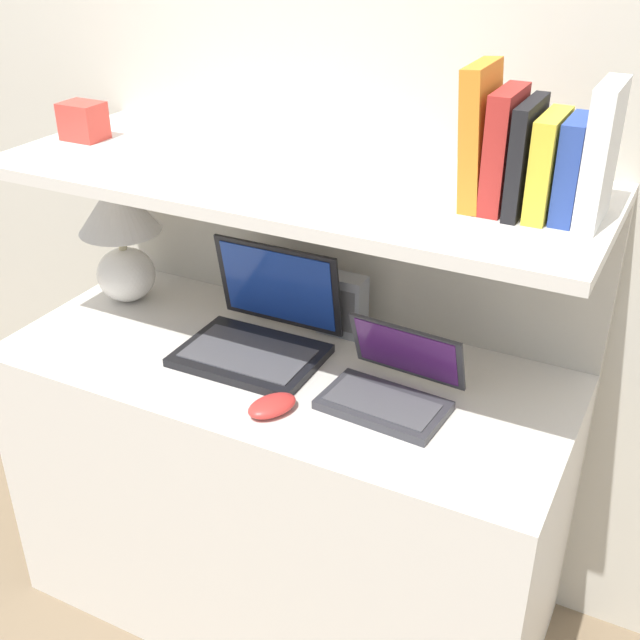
# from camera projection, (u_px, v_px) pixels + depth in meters

# --- Properties ---
(wall_back) EXTENTS (6.00, 0.05, 2.40)m
(wall_back) POSITION_uv_depth(u_px,v_px,m) (349.00, 140.00, 1.91)
(wall_back) COLOR beige
(wall_back) RESTS_ON ground_plane
(desk) EXTENTS (1.33, 0.57, 0.76)m
(desk) POSITION_uv_depth(u_px,v_px,m) (285.00, 493.00, 2.03)
(desk) COLOR silver
(desk) RESTS_ON ground_plane
(back_riser) EXTENTS (1.33, 0.04, 1.17)m
(back_riser) POSITION_uv_depth(u_px,v_px,m) (338.00, 368.00, 2.17)
(back_riser) COLOR beige
(back_riser) RESTS_ON ground_plane
(shelf) EXTENTS (1.33, 0.51, 0.03)m
(shelf) POSITION_uv_depth(u_px,v_px,m) (292.00, 179.00, 1.70)
(shelf) COLOR silver
(shelf) RESTS_ON back_riser
(table_lamp) EXTENTS (0.21, 0.21, 0.34)m
(table_lamp) POSITION_uv_depth(u_px,v_px,m) (121.00, 229.00, 2.05)
(table_lamp) COLOR white
(table_lamp) RESTS_ON desk
(laptop_large) EXTENTS (0.33, 0.29, 0.24)m
(laptop_large) POSITION_uv_depth(u_px,v_px,m) (259.00, 332.00, 1.88)
(laptop_large) COLOR black
(laptop_large) RESTS_ON desk
(laptop_small) EXTENTS (0.28, 0.23, 0.16)m
(laptop_small) POSITION_uv_depth(u_px,v_px,m) (391.00, 387.00, 1.70)
(laptop_small) COLOR #333338
(laptop_small) RESTS_ON desk
(computer_mouse) EXTENTS (0.11, 0.13, 0.03)m
(computer_mouse) POSITION_uv_depth(u_px,v_px,m) (272.00, 406.00, 1.67)
(computer_mouse) COLOR red
(computer_mouse) RESTS_ON desk
(router_box) EXTENTS (0.11, 0.06, 0.15)m
(router_box) POSITION_uv_depth(u_px,v_px,m) (342.00, 305.00, 1.95)
(router_box) COLOR gray
(router_box) RESTS_ON desk
(book_white) EXTENTS (0.04, 0.16, 0.25)m
(book_white) POSITION_uv_depth(u_px,v_px,m) (601.00, 155.00, 1.39)
(book_white) COLOR silver
(book_white) RESTS_ON shelf
(book_blue) EXTENTS (0.04, 0.13, 0.18)m
(book_blue) POSITION_uv_depth(u_px,v_px,m) (573.00, 169.00, 1.42)
(book_blue) COLOR #284293
(book_blue) RESTS_ON shelf
(book_yellow) EXTENTS (0.04, 0.15, 0.18)m
(book_yellow) POSITION_uv_depth(u_px,v_px,m) (548.00, 165.00, 1.44)
(book_yellow) COLOR gold
(book_yellow) RESTS_ON shelf
(book_black) EXTENTS (0.03, 0.16, 0.20)m
(book_black) POSITION_uv_depth(u_px,v_px,m) (526.00, 157.00, 1.45)
(book_black) COLOR black
(book_black) RESTS_ON shelf
(book_red) EXTENTS (0.04, 0.14, 0.22)m
(book_red) POSITION_uv_depth(u_px,v_px,m) (504.00, 150.00, 1.46)
(book_red) COLOR #A82823
(book_red) RESTS_ON shelf
(book_orange) EXTENTS (0.06, 0.14, 0.26)m
(book_orange) POSITION_uv_depth(u_px,v_px,m) (480.00, 136.00, 1.47)
(book_orange) COLOR orange
(book_orange) RESTS_ON shelf
(shelf_gadget) EXTENTS (0.10, 0.08, 0.09)m
(shelf_gadget) POSITION_uv_depth(u_px,v_px,m) (83.00, 121.00, 1.89)
(shelf_gadget) COLOR #CC3D33
(shelf_gadget) RESTS_ON shelf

